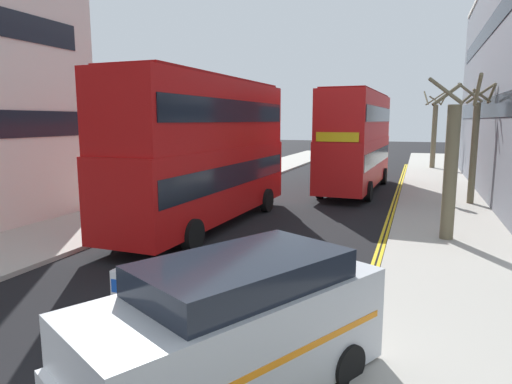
# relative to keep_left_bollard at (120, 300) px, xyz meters

# --- Properties ---
(sidewalk_right) EXTENTS (4.00, 80.00, 0.14)m
(sidewalk_right) POSITION_rel_keep_left_bollard_xyz_m (6.50, 11.40, -0.54)
(sidewalk_right) COLOR #ADA89E
(sidewalk_right) RESTS_ON ground
(sidewalk_left) EXTENTS (4.00, 80.00, 0.14)m
(sidewalk_left) POSITION_rel_keep_left_bollard_xyz_m (-6.50, 11.40, -0.54)
(sidewalk_left) COLOR #ADA89E
(sidewalk_left) RESTS_ON ground
(kerb_line_outer) EXTENTS (0.10, 56.00, 0.01)m
(kerb_line_outer) POSITION_rel_keep_left_bollard_xyz_m (4.40, 9.40, -0.60)
(kerb_line_outer) COLOR yellow
(kerb_line_outer) RESTS_ON ground
(kerb_line_inner) EXTENTS (0.10, 56.00, 0.01)m
(kerb_line_inner) POSITION_rel_keep_left_bollard_xyz_m (4.24, 9.40, -0.60)
(kerb_line_inner) COLOR yellow
(kerb_line_inner) RESTS_ON ground
(traffic_island) EXTENTS (1.10, 2.20, 0.10)m
(traffic_island) POSITION_rel_keep_left_bollard_xyz_m (0.00, 0.00, -0.56)
(traffic_island) COLOR #ADA89E
(traffic_island) RESTS_ON ground
(keep_left_bollard) EXTENTS (0.36, 0.28, 1.11)m
(keep_left_bollard) POSITION_rel_keep_left_bollard_xyz_m (0.00, 0.00, 0.00)
(keep_left_bollard) COLOR silver
(keep_left_bollard) RESTS_ON traffic_island
(double_decker_bus_away) EXTENTS (3.02, 10.87, 5.64)m
(double_decker_bus_away) POSITION_rel_keep_left_bollard_xyz_m (-2.33, 8.63, 2.42)
(double_decker_bus_away) COLOR #B20F0F
(double_decker_bus_away) RESTS_ON ground
(double_decker_bus_oncoming) EXTENTS (3.10, 10.89, 5.64)m
(double_decker_bus_oncoming) POSITION_rel_keep_left_bollard_xyz_m (1.93, 19.53, 2.42)
(double_decker_bus_oncoming) COLOR red
(double_decker_bus_oncoming) RESTS_ON ground
(taxi_minivan) EXTENTS (3.90, 5.12, 2.12)m
(taxi_minivan) POSITION_rel_keep_left_bollard_xyz_m (2.90, -1.37, 0.46)
(taxi_minivan) COLOR silver
(taxi_minivan) RESTS_ON ground
(pedestrian_far) EXTENTS (0.34, 0.22, 1.62)m
(pedestrian_far) POSITION_rel_keep_left_bollard_xyz_m (6.74, 15.56, 0.38)
(pedestrian_far) COLOR #2D2D38
(pedestrian_far) RESTS_ON sidewalk_right
(street_tree_near) EXTENTS (1.88, 1.91, 5.76)m
(street_tree_near) POSITION_rel_keep_left_bollard_xyz_m (7.78, 16.55, 2.38)
(street_tree_near) COLOR #6B6047
(street_tree_near) RESTS_ON sidewalk_right
(street_tree_mid) EXTENTS (1.56, 1.61, 5.34)m
(street_tree_mid) POSITION_rel_keep_left_bollard_xyz_m (6.33, 9.03, 1.91)
(street_tree_mid) COLOR #6B6047
(street_tree_mid) RESTS_ON sidewalk_right
(street_tree_far) EXTENTS (1.82, 1.84, 6.35)m
(street_tree_far) POSITION_rel_keep_left_bollard_xyz_m (6.45, 33.54, 2.43)
(street_tree_far) COLOR #6B6047
(street_tree_far) RESTS_ON sidewalk_right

